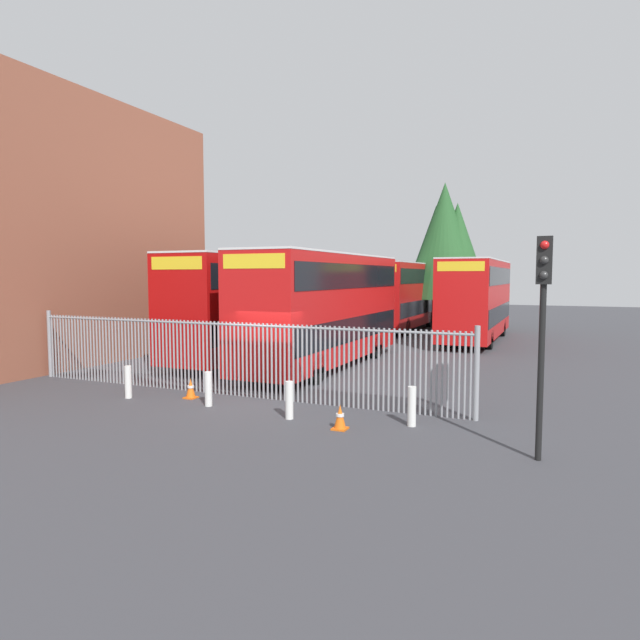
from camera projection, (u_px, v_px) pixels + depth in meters
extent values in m
plane|color=#3D3D42|center=(358.00, 360.00, 23.20)|extent=(100.00, 100.00, 0.00)
cube|color=brown|center=(13.00, 233.00, 22.72)|extent=(8.32, 15.19, 10.70)
cylinder|color=gray|center=(50.00, 346.00, 19.32)|extent=(0.06, 0.06, 2.20)
cylinder|color=gray|center=(53.00, 346.00, 19.26)|extent=(0.06, 0.06, 2.20)
cylinder|color=gray|center=(56.00, 346.00, 19.21)|extent=(0.06, 0.06, 2.20)
cylinder|color=gray|center=(58.00, 346.00, 19.15)|extent=(0.06, 0.06, 2.20)
cylinder|color=gray|center=(61.00, 347.00, 19.10)|extent=(0.06, 0.06, 2.20)
cylinder|color=gray|center=(64.00, 347.00, 19.04)|extent=(0.06, 0.06, 2.20)
cylinder|color=gray|center=(67.00, 347.00, 18.98)|extent=(0.06, 0.06, 2.20)
cylinder|color=gray|center=(70.00, 347.00, 18.93)|extent=(0.06, 0.06, 2.20)
cylinder|color=gray|center=(73.00, 347.00, 18.87)|extent=(0.06, 0.06, 2.20)
cylinder|color=gray|center=(76.00, 348.00, 18.81)|extent=(0.06, 0.06, 2.20)
cylinder|color=gray|center=(79.00, 348.00, 18.76)|extent=(0.06, 0.06, 2.20)
cylinder|color=gray|center=(82.00, 348.00, 18.70)|extent=(0.06, 0.06, 2.20)
cylinder|color=gray|center=(85.00, 348.00, 18.65)|extent=(0.06, 0.06, 2.20)
cylinder|color=gray|center=(88.00, 348.00, 18.59)|extent=(0.06, 0.06, 2.20)
cylinder|color=gray|center=(91.00, 349.00, 18.53)|extent=(0.06, 0.06, 2.20)
cylinder|color=gray|center=(94.00, 349.00, 18.48)|extent=(0.06, 0.06, 2.20)
cylinder|color=gray|center=(97.00, 349.00, 18.42)|extent=(0.06, 0.06, 2.20)
cylinder|color=gray|center=(100.00, 349.00, 18.36)|extent=(0.06, 0.06, 2.20)
cylinder|color=gray|center=(103.00, 350.00, 18.31)|extent=(0.06, 0.06, 2.20)
cylinder|color=gray|center=(107.00, 350.00, 18.25)|extent=(0.06, 0.06, 2.20)
cylinder|color=gray|center=(110.00, 350.00, 18.20)|extent=(0.06, 0.06, 2.20)
cylinder|color=gray|center=(113.00, 350.00, 18.14)|extent=(0.06, 0.06, 2.20)
cylinder|color=gray|center=(116.00, 350.00, 18.08)|extent=(0.06, 0.06, 2.20)
cylinder|color=gray|center=(119.00, 351.00, 18.03)|extent=(0.06, 0.06, 2.20)
cylinder|color=gray|center=(123.00, 351.00, 17.97)|extent=(0.06, 0.06, 2.20)
cylinder|color=gray|center=(126.00, 351.00, 17.91)|extent=(0.06, 0.06, 2.20)
cylinder|color=gray|center=(129.00, 351.00, 17.86)|extent=(0.06, 0.06, 2.20)
cylinder|color=gray|center=(133.00, 352.00, 17.80)|extent=(0.06, 0.06, 2.20)
cylinder|color=gray|center=(136.00, 352.00, 17.75)|extent=(0.06, 0.06, 2.20)
cylinder|color=gray|center=(139.00, 352.00, 17.69)|extent=(0.06, 0.06, 2.20)
cylinder|color=gray|center=(143.00, 352.00, 17.63)|extent=(0.06, 0.06, 2.20)
cylinder|color=gray|center=(146.00, 353.00, 17.58)|extent=(0.06, 0.06, 2.20)
cylinder|color=gray|center=(149.00, 353.00, 17.52)|extent=(0.06, 0.06, 2.20)
cylinder|color=gray|center=(153.00, 353.00, 17.46)|extent=(0.06, 0.06, 2.20)
cylinder|color=gray|center=(156.00, 353.00, 17.41)|extent=(0.06, 0.06, 2.20)
cylinder|color=gray|center=(160.00, 354.00, 17.35)|extent=(0.06, 0.06, 2.20)
cylinder|color=gray|center=(163.00, 354.00, 17.30)|extent=(0.06, 0.06, 2.20)
cylinder|color=gray|center=(167.00, 354.00, 17.24)|extent=(0.06, 0.06, 2.20)
cylinder|color=gray|center=(170.00, 354.00, 17.18)|extent=(0.06, 0.06, 2.20)
cylinder|color=gray|center=(174.00, 355.00, 17.13)|extent=(0.06, 0.06, 2.20)
cylinder|color=gray|center=(178.00, 355.00, 17.07)|extent=(0.06, 0.06, 2.20)
cylinder|color=gray|center=(181.00, 355.00, 17.01)|extent=(0.06, 0.06, 2.20)
cylinder|color=gray|center=(185.00, 355.00, 16.96)|extent=(0.06, 0.06, 2.20)
cylinder|color=gray|center=(189.00, 356.00, 16.90)|extent=(0.06, 0.06, 2.20)
cylinder|color=gray|center=(192.00, 356.00, 16.85)|extent=(0.06, 0.06, 2.20)
cylinder|color=gray|center=(196.00, 356.00, 16.79)|extent=(0.06, 0.06, 2.20)
cylinder|color=gray|center=(200.00, 356.00, 16.73)|extent=(0.06, 0.06, 2.20)
cylinder|color=gray|center=(203.00, 357.00, 16.68)|extent=(0.06, 0.06, 2.20)
cylinder|color=gray|center=(207.00, 357.00, 16.62)|extent=(0.06, 0.06, 2.20)
cylinder|color=gray|center=(211.00, 357.00, 16.56)|extent=(0.06, 0.06, 2.20)
cylinder|color=gray|center=(215.00, 358.00, 16.51)|extent=(0.06, 0.06, 2.20)
cylinder|color=gray|center=(219.00, 358.00, 16.45)|extent=(0.06, 0.06, 2.20)
cylinder|color=gray|center=(223.00, 358.00, 16.40)|extent=(0.06, 0.06, 2.20)
cylinder|color=gray|center=(227.00, 358.00, 16.34)|extent=(0.06, 0.06, 2.20)
cylinder|color=gray|center=(231.00, 359.00, 16.28)|extent=(0.06, 0.06, 2.20)
cylinder|color=gray|center=(235.00, 359.00, 16.23)|extent=(0.06, 0.06, 2.20)
cylinder|color=gray|center=(239.00, 359.00, 16.17)|extent=(0.06, 0.06, 2.20)
cylinder|color=gray|center=(243.00, 360.00, 16.11)|extent=(0.06, 0.06, 2.20)
cylinder|color=gray|center=(247.00, 360.00, 16.06)|extent=(0.06, 0.06, 2.20)
cylinder|color=gray|center=(251.00, 360.00, 16.00)|extent=(0.06, 0.06, 2.20)
cylinder|color=gray|center=(255.00, 360.00, 15.95)|extent=(0.06, 0.06, 2.20)
cylinder|color=gray|center=(259.00, 361.00, 15.89)|extent=(0.06, 0.06, 2.20)
cylinder|color=gray|center=(263.00, 361.00, 15.83)|extent=(0.06, 0.06, 2.20)
cylinder|color=gray|center=(267.00, 361.00, 15.78)|extent=(0.06, 0.06, 2.20)
cylinder|color=gray|center=(272.00, 362.00, 15.72)|extent=(0.06, 0.06, 2.20)
cylinder|color=gray|center=(276.00, 362.00, 15.66)|extent=(0.06, 0.06, 2.20)
cylinder|color=gray|center=(280.00, 362.00, 15.61)|extent=(0.06, 0.06, 2.20)
cylinder|color=gray|center=(285.00, 363.00, 15.55)|extent=(0.06, 0.06, 2.20)
cylinder|color=gray|center=(289.00, 363.00, 15.50)|extent=(0.06, 0.06, 2.20)
cylinder|color=gray|center=(293.00, 363.00, 15.44)|extent=(0.06, 0.06, 2.20)
cylinder|color=gray|center=(298.00, 364.00, 15.38)|extent=(0.06, 0.06, 2.20)
cylinder|color=gray|center=(302.00, 364.00, 15.33)|extent=(0.06, 0.06, 2.20)
cylinder|color=gray|center=(307.00, 364.00, 15.27)|extent=(0.06, 0.06, 2.20)
cylinder|color=gray|center=(311.00, 365.00, 15.21)|extent=(0.06, 0.06, 2.20)
cylinder|color=gray|center=(316.00, 365.00, 15.16)|extent=(0.06, 0.06, 2.20)
cylinder|color=gray|center=(321.00, 365.00, 15.10)|extent=(0.06, 0.06, 2.20)
cylinder|color=gray|center=(325.00, 366.00, 15.05)|extent=(0.06, 0.06, 2.20)
cylinder|color=gray|center=(330.00, 366.00, 14.99)|extent=(0.06, 0.06, 2.20)
cylinder|color=gray|center=(335.00, 366.00, 14.93)|extent=(0.06, 0.06, 2.20)
cylinder|color=gray|center=(339.00, 367.00, 14.88)|extent=(0.06, 0.06, 2.20)
cylinder|color=gray|center=(344.00, 367.00, 14.82)|extent=(0.06, 0.06, 2.20)
cylinder|color=gray|center=(349.00, 367.00, 14.76)|extent=(0.06, 0.06, 2.20)
cylinder|color=gray|center=(354.00, 368.00, 14.71)|extent=(0.06, 0.06, 2.20)
cylinder|color=gray|center=(359.00, 368.00, 14.65)|extent=(0.06, 0.06, 2.20)
cylinder|color=gray|center=(364.00, 368.00, 14.60)|extent=(0.06, 0.06, 2.20)
cylinder|color=gray|center=(368.00, 369.00, 14.54)|extent=(0.06, 0.06, 2.20)
cylinder|color=gray|center=(373.00, 369.00, 14.48)|extent=(0.06, 0.06, 2.20)
cylinder|color=gray|center=(379.00, 369.00, 14.43)|extent=(0.06, 0.06, 2.20)
cylinder|color=gray|center=(384.00, 370.00, 14.37)|extent=(0.06, 0.06, 2.20)
cylinder|color=gray|center=(389.00, 370.00, 14.31)|extent=(0.06, 0.06, 2.20)
cylinder|color=gray|center=(394.00, 370.00, 14.26)|extent=(0.06, 0.06, 2.20)
cylinder|color=gray|center=(399.00, 371.00, 14.20)|extent=(0.06, 0.06, 2.20)
cylinder|color=gray|center=(404.00, 371.00, 14.15)|extent=(0.06, 0.06, 2.20)
cylinder|color=gray|center=(410.00, 372.00, 14.09)|extent=(0.06, 0.06, 2.20)
cylinder|color=gray|center=(415.00, 372.00, 14.03)|extent=(0.06, 0.06, 2.20)
cylinder|color=gray|center=(420.00, 372.00, 13.98)|extent=(0.06, 0.06, 2.20)
cylinder|color=gray|center=(426.00, 373.00, 13.92)|extent=(0.06, 0.06, 2.20)
cylinder|color=gray|center=(431.00, 373.00, 13.86)|extent=(0.06, 0.06, 2.20)
cylinder|color=gray|center=(437.00, 374.00, 13.81)|extent=(0.06, 0.06, 2.20)
cylinder|color=gray|center=(442.00, 374.00, 13.75)|extent=(0.06, 0.06, 2.20)
cylinder|color=gray|center=(448.00, 374.00, 13.70)|extent=(0.06, 0.06, 2.20)
cylinder|color=gray|center=(453.00, 375.00, 13.64)|extent=(0.06, 0.06, 2.20)
cylinder|color=gray|center=(459.00, 375.00, 13.58)|extent=(0.06, 0.06, 2.20)
cylinder|color=gray|center=(465.00, 376.00, 13.53)|extent=(0.06, 0.06, 2.20)
cylinder|color=gray|center=(471.00, 376.00, 13.47)|extent=(0.06, 0.06, 2.20)
cylinder|color=gray|center=(476.00, 376.00, 13.41)|extent=(0.06, 0.06, 2.20)
cylinder|color=gray|center=(224.00, 324.00, 16.29)|extent=(14.64, 0.07, 0.07)
cylinder|color=gray|center=(50.00, 344.00, 19.31)|extent=(0.14, 0.14, 2.35)
cylinder|color=gray|center=(477.00, 373.00, 13.41)|extent=(0.14, 0.14, 2.35)
cube|color=red|center=(325.00, 307.00, 21.34)|extent=(2.50, 10.80, 4.00)
cube|color=black|center=(325.00, 327.00, 21.41)|extent=(2.54, 10.37, 0.90)
cube|color=black|center=(325.00, 276.00, 21.25)|extent=(2.54, 10.37, 0.90)
cube|color=yellow|center=(254.00, 261.00, 16.33)|extent=(2.12, 0.12, 0.44)
cube|color=silver|center=(325.00, 255.00, 21.18)|extent=(2.50, 10.80, 0.08)
cylinder|color=black|center=(257.00, 364.00, 18.88)|extent=(0.30, 1.04, 1.04)
cylinder|color=black|center=(315.00, 369.00, 17.99)|extent=(0.30, 1.04, 1.04)
cylinder|color=black|center=(329.00, 344.00, 24.64)|extent=(0.30, 1.04, 1.04)
cylinder|color=black|center=(375.00, 346.00, 23.75)|extent=(0.30, 1.04, 1.04)
cube|color=#B70C0C|center=(257.00, 304.00, 23.74)|extent=(2.50, 10.80, 4.00)
cube|color=black|center=(257.00, 322.00, 23.80)|extent=(2.54, 10.37, 0.90)
cube|color=black|center=(257.00, 276.00, 23.64)|extent=(2.54, 10.37, 0.90)
cube|color=yellow|center=(177.00, 263.00, 18.73)|extent=(2.12, 0.12, 0.44)
cube|color=silver|center=(257.00, 257.00, 23.57)|extent=(2.50, 10.80, 0.08)
cylinder|color=black|center=(189.00, 354.00, 21.28)|extent=(0.30, 1.04, 1.04)
cylinder|color=black|center=(237.00, 358.00, 20.39)|extent=(0.30, 1.04, 1.04)
cylinder|color=black|center=(269.00, 338.00, 27.04)|extent=(0.30, 1.04, 1.04)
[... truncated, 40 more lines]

